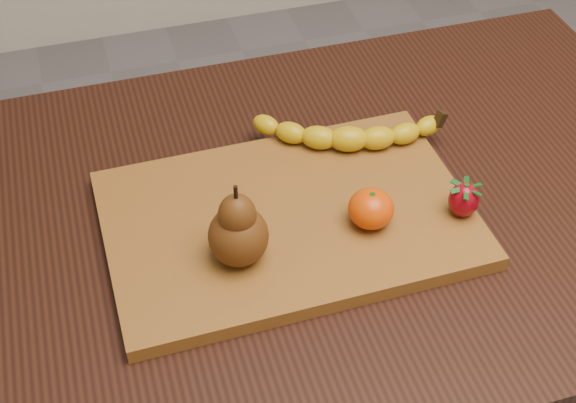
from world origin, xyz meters
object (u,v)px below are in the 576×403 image
object	(u,v)px
cutting_board	(288,219)
pear	(238,224)
table	(345,248)
mandarin	(371,209)

from	to	relation	value
cutting_board	pear	xyz separation A→B (m)	(-0.08, -0.05, 0.06)
cutting_board	pear	world-z (taller)	pear
table	cutting_board	xyz separation A→B (m)	(-0.09, -0.03, 0.11)
cutting_board	pear	distance (m)	0.11
pear	cutting_board	bearing A→B (deg)	35.50
table	mandarin	distance (m)	0.16
table	mandarin	xyz separation A→B (m)	(0.00, -0.07, 0.14)
cutting_board	mandarin	bearing A→B (deg)	-26.80
cutting_board	mandarin	world-z (taller)	mandarin
cutting_board	mandarin	distance (m)	0.11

